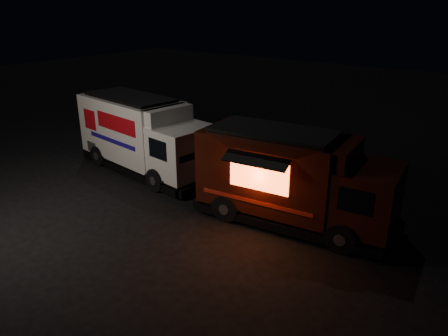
% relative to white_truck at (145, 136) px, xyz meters
% --- Properties ---
extents(ground, '(80.00, 80.00, 0.00)m').
position_rel_white_truck_xyz_m(ground, '(2.90, -2.96, -1.57)').
color(ground, black).
rests_on(ground, ground).
extents(white_truck, '(7.15, 3.12, 3.14)m').
position_rel_white_truck_xyz_m(white_truck, '(0.00, 0.00, 0.00)').
color(white_truck, white).
rests_on(white_truck, ground).
extents(red_truck, '(6.82, 3.20, 3.06)m').
position_rel_white_truck_xyz_m(red_truck, '(7.29, -0.28, -0.04)').
color(red_truck, '#37100A').
rests_on(red_truck, ground).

